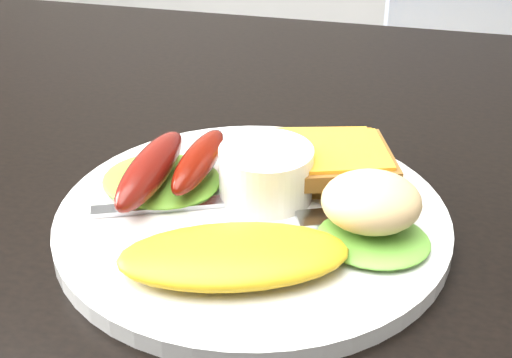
{
  "coord_description": "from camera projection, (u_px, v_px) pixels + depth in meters",
  "views": [
    {
      "loc": [
        0.18,
        -0.43,
        1.02
      ],
      "look_at": [
        0.09,
        -0.04,
        0.78
      ],
      "focal_mm": 50.0,
      "sensor_mm": 36.0,
      "label": 1
    }
  ],
  "objects": [
    {
      "name": "lettuce_left",
      "position": [
        162.0,
        180.0,
        0.5
      ],
      "size": [
        0.1,
        0.09,
        0.01
      ],
      "primitive_type": "ellipsoid",
      "rotation": [
        0.0,
        0.0,
        -0.16
      ],
      "color": "green",
      "rests_on": "plate"
    },
    {
      "name": "fork",
      "position": [
        196.0,
        203.0,
        0.48
      ],
      "size": [
        0.13,
        0.06,
        0.0
      ],
      "primitive_type": "cube",
      "rotation": [
        0.0,
        0.0,
        0.39
      ],
      "color": "#ADAFB7",
      "rests_on": "plate"
    },
    {
      "name": "plate",
      "position": [
        253.0,
        220.0,
        0.47
      ],
      "size": [
        0.26,
        0.26,
        0.01
      ],
      "primitive_type": "cylinder",
      "color": "white",
      "rests_on": "dining_table"
    },
    {
      "name": "potato_salad",
      "position": [
        371.0,
        202.0,
        0.44
      ],
      "size": [
        0.07,
        0.07,
        0.03
      ],
      "primitive_type": "ellipsoid",
      "rotation": [
        0.0,
        0.0,
        0.24
      ],
      "color": "beige",
      "rests_on": "lettuce_right"
    },
    {
      "name": "ramekin",
      "position": [
        266.0,
        174.0,
        0.48
      ],
      "size": [
        0.07,
        0.07,
        0.04
      ],
      "primitive_type": "cylinder",
      "rotation": [
        0.0,
        0.0,
        0.08
      ],
      "color": "white",
      "rests_on": "plate"
    },
    {
      "name": "sausage_a",
      "position": [
        151.0,
        169.0,
        0.48
      ],
      "size": [
        0.03,
        0.11,
        0.03
      ],
      "primitive_type": "ellipsoid",
      "rotation": [
        0.0,
        0.0,
        -0.02
      ],
      "color": "maroon",
      "rests_on": "lettuce_left"
    },
    {
      "name": "dining_table",
      "position": [
        156.0,
        200.0,
        0.55
      ],
      "size": [
        1.2,
        0.8,
        0.04
      ],
      "primitive_type": "cube",
      "color": "black",
      "rests_on": "ground"
    },
    {
      "name": "toast_b",
      "position": [
        343.0,
        160.0,
        0.49
      ],
      "size": [
        0.08,
        0.08,
        0.01
      ],
      "primitive_type": "cube",
      "rotation": [
        0.0,
        0.0,
        0.34
      ],
      "color": "#965232",
      "rests_on": "toast_a"
    },
    {
      "name": "dining_chair",
      "position": [
        478.0,
        92.0,
        1.42
      ],
      "size": [
        0.51,
        0.51,
        0.05
      ],
      "primitive_type": "cube",
      "rotation": [
        0.0,
        0.0,
        0.25
      ],
      "color": "tan",
      "rests_on": "ground"
    },
    {
      "name": "omelette",
      "position": [
        234.0,
        255.0,
        0.41
      ],
      "size": [
        0.15,
        0.1,
        0.02
      ],
      "primitive_type": "ellipsoid",
      "rotation": [
        0.0,
        0.0,
        0.32
      ],
      "color": "yellow",
      "rests_on": "plate"
    },
    {
      "name": "lettuce_right",
      "position": [
        373.0,
        239.0,
        0.44
      ],
      "size": [
        0.08,
        0.07,
        0.01
      ],
      "primitive_type": "ellipsoid",
      "rotation": [
        0.0,
        0.0,
        -0.14
      ],
      "color": "#4D932F",
      "rests_on": "plate"
    },
    {
      "name": "sausage_b",
      "position": [
        199.0,
        161.0,
        0.49
      ],
      "size": [
        0.03,
        0.09,
        0.02
      ],
      "primitive_type": "ellipsoid",
      "rotation": [
        0.0,
        0.0,
        -0.04
      ],
      "color": "maroon",
      "rests_on": "lettuce_left"
    },
    {
      "name": "toast_a",
      "position": [
        324.0,
        162.0,
        0.52
      ],
      "size": [
        0.1,
        0.1,
        0.01
      ],
      "primitive_type": "cube",
      "rotation": [
        0.0,
        0.0,
        0.26
      ],
      "color": "brown",
      "rests_on": "plate"
    }
  ]
}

